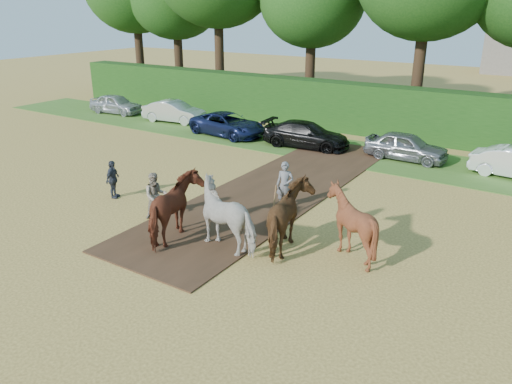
% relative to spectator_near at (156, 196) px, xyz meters
% --- Properties ---
extents(ground, '(120.00, 120.00, 0.00)m').
position_rel_spectator_near_xyz_m(ground, '(0.69, -1.88, -0.88)').
color(ground, gold).
rests_on(ground, ground).
extents(earth_strip, '(4.50, 17.00, 0.05)m').
position_rel_spectator_near_xyz_m(earth_strip, '(2.19, 5.12, -0.85)').
color(earth_strip, '#472D1C').
rests_on(earth_strip, ground).
extents(grass_verge, '(50.00, 5.00, 0.03)m').
position_rel_spectator_near_xyz_m(grass_verge, '(0.69, 12.12, -0.86)').
color(grass_verge, '#38601E').
rests_on(grass_verge, ground).
extents(hedgerow, '(46.00, 1.60, 3.00)m').
position_rel_spectator_near_xyz_m(hedgerow, '(0.69, 16.62, 0.62)').
color(hedgerow, '#14380F').
rests_on(hedgerow, ground).
extents(spectator_near, '(1.05, 1.08, 1.76)m').
position_rel_spectator_near_xyz_m(spectator_near, '(0.00, 0.00, 0.00)').
color(spectator_near, '#B4A38D').
rests_on(spectator_near, ground).
extents(spectator_far, '(0.67, 1.00, 1.58)m').
position_rel_spectator_near_xyz_m(spectator_far, '(-2.93, 0.58, -0.09)').
color(spectator_far, '#2A2E38').
rests_on(spectator_far, ground).
extents(plough_team, '(7.41, 6.20, 2.22)m').
position_rel_spectator_near_xyz_m(plough_team, '(4.53, 0.13, 0.22)').
color(plough_team, maroon).
rests_on(plough_team, ground).
extents(parked_cars, '(30.73, 3.49, 1.44)m').
position_rel_spectator_near_xyz_m(parked_cars, '(-2.79, 12.14, -0.18)').
color(parked_cars, '#AFB2B6').
rests_on(parked_cars, ground).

